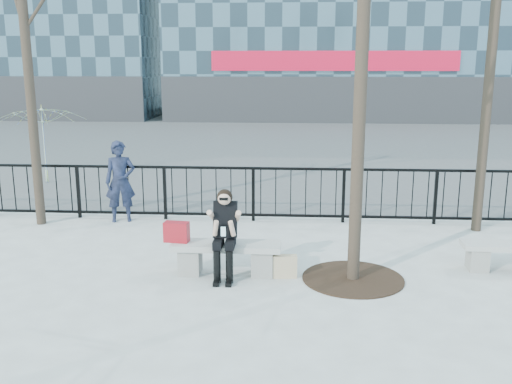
# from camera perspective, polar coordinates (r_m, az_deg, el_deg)

# --- Properties ---
(ground) EXTENTS (120.00, 120.00, 0.00)m
(ground) POSITION_cam_1_polar(r_m,az_deg,el_deg) (8.76, -2.99, -8.16)
(ground) COLOR #9B9A96
(ground) RESTS_ON ground
(street_surface) EXTENTS (60.00, 23.00, 0.01)m
(street_surface) POSITION_cam_1_polar(r_m,az_deg,el_deg) (23.35, 1.33, 5.15)
(street_surface) COLOR #474747
(street_surface) RESTS_ON ground
(railing) EXTENTS (14.00, 0.06, 1.10)m
(railing) POSITION_cam_1_polar(r_m,az_deg,el_deg) (11.46, -1.27, -0.19)
(railing) COLOR black
(railing) RESTS_ON ground
(tree_grate) EXTENTS (1.50, 1.50, 0.02)m
(tree_grate) POSITION_cam_1_polar(r_m,az_deg,el_deg) (8.66, 9.66, -8.52)
(tree_grate) COLOR black
(tree_grate) RESTS_ON ground
(bench_main) EXTENTS (1.65, 0.46, 0.49)m
(bench_main) POSITION_cam_1_polar(r_m,az_deg,el_deg) (8.66, -3.01, -6.30)
(bench_main) COLOR slate
(bench_main) RESTS_ON ground
(bench_second) EXTENTS (1.46, 0.41, 0.43)m
(bench_second) POSITION_cam_1_polar(r_m,az_deg,el_deg) (9.63, 24.10, -5.68)
(bench_second) COLOR slate
(bench_second) RESTS_ON ground
(seated_woman) EXTENTS (0.50, 0.64, 1.34)m
(seated_woman) POSITION_cam_1_polar(r_m,az_deg,el_deg) (8.39, -3.17, -4.28)
(seated_woman) COLOR black
(seated_woman) RESTS_ON ground
(handbag) EXTENTS (0.39, 0.22, 0.31)m
(handbag) POSITION_cam_1_polar(r_m,az_deg,el_deg) (8.69, -7.95, -3.97)
(handbag) COLOR #A2131D
(handbag) RESTS_ON bench_main
(shopping_bag) EXTENTS (0.37, 0.17, 0.34)m
(shopping_bag) POSITION_cam_1_polar(r_m,az_deg,el_deg) (8.57, 2.89, -7.44)
(shopping_bag) COLOR beige
(shopping_bag) RESTS_ON ground
(standing_man) EXTENTS (0.68, 0.55, 1.63)m
(standing_man) POSITION_cam_1_polar(r_m,az_deg,el_deg) (11.68, -13.41, 1.03)
(standing_man) COLOR black
(standing_man) RESTS_ON ground
(vendor_umbrella) EXTENTS (2.27, 2.32, 2.07)m
(vendor_umbrella) POSITION_cam_1_polar(r_m,az_deg,el_deg) (15.97, -20.49, 4.47)
(vendor_umbrella) COLOR #EEFC38
(vendor_umbrella) RESTS_ON ground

